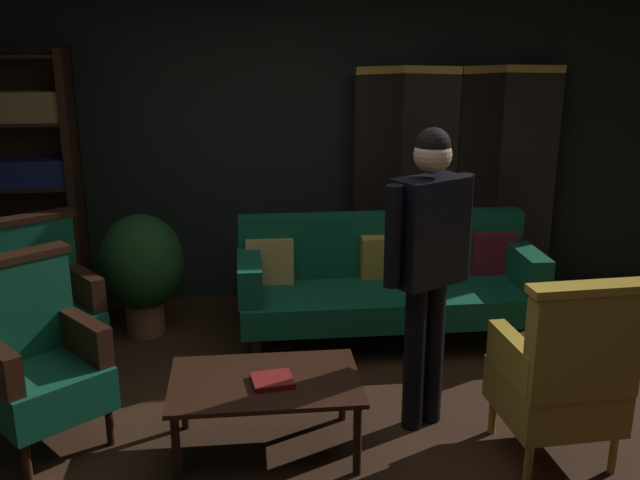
% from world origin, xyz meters
% --- Properties ---
extents(ground_plane, '(10.00, 10.00, 0.00)m').
position_xyz_m(ground_plane, '(0.00, 0.00, 0.00)').
color(ground_plane, '#331E11').
extents(back_wall, '(7.20, 0.10, 2.80)m').
position_xyz_m(back_wall, '(0.00, 2.45, 1.40)').
color(back_wall, black).
rests_on(back_wall, ground_plane).
extents(folding_screen, '(1.70, 0.24, 1.90)m').
position_xyz_m(folding_screen, '(1.25, 2.25, 0.99)').
color(folding_screen, black).
rests_on(folding_screen, ground_plane).
extents(bookshelf, '(0.90, 0.32, 2.05)m').
position_xyz_m(bookshelf, '(-2.15, 2.19, 1.08)').
color(bookshelf, black).
rests_on(bookshelf, ground_plane).
extents(velvet_couch, '(2.12, 0.78, 0.88)m').
position_xyz_m(velvet_couch, '(0.55, 1.45, 0.45)').
color(velvet_couch, black).
rests_on(velvet_couch, ground_plane).
extents(coffee_table, '(1.00, 0.64, 0.42)m').
position_xyz_m(coffee_table, '(-0.37, 0.05, 0.37)').
color(coffee_table, black).
rests_on(coffee_table, ground_plane).
extents(armchair_gilt_accent, '(0.62, 0.61, 1.04)m').
position_xyz_m(armchair_gilt_accent, '(1.14, -0.19, 0.49)').
color(armchair_gilt_accent, gold).
rests_on(armchair_gilt_accent, ground_plane).
extents(armchair_wing_left, '(0.81, 0.81, 1.04)m').
position_xyz_m(armchair_wing_left, '(-1.58, 0.29, 0.49)').
color(armchair_wing_left, black).
rests_on(armchair_wing_left, ground_plane).
extents(armchair_wing_right, '(0.80, 0.80, 1.04)m').
position_xyz_m(armchair_wing_right, '(-1.75, 1.10, 0.49)').
color(armchair_wing_right, black).
rests_on(armchair_wing_right, ground_plane).
extents(standing_figure, '(0.53, 0.37, 1.70)m').
position_xyz_m(standing_figure, '(0.52, 0.24, 1.03)').
color(standing_figure, black).
rests_on(standing_figure, ground_plane).
extents(potted_plant, '(0.61, 0.61, 0.91)m').
position_xyz_m(potted_plant, '(-1.21, 1.70, 0.52)').
color(potted_plant, brown).
rests_on(potted_plant, ground_plane).
extents(book_red_leather, '(0.23, 0.22, 0.03)m').
position_xyz_m(book_red_leather, '(-0.33, 0.01, 0.43)').
color(book_red_leather, maroon).
rests_on(book_red_leather, coffee_table).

